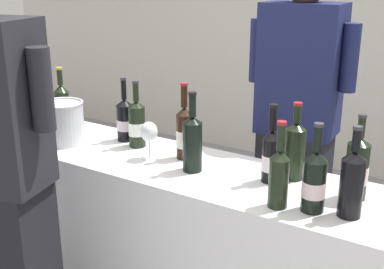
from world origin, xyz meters
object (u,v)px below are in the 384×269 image
object	(u,v)px
wine_bottle_8	(137,124)
wine_bottle_11	(352,182)
wine_bottle_6	(279,176)
wine_bottle_9	(357,168)
wine_bottle_0	(28,116)
wine_bottle_5	(192,142)
wine_bottle_7	(271,155)
wine_bottle_2	(184,132)
wine_bottle_4	(314,181)
wine_bottle_1	(125,120)
person_server	(296,142)
wine_glass	(149,133)
wine_bottle_10	(295,149)
wine_bottle_3	(62,107)
ice_bucket	(63,122)

from	to	relation	value
wine_bottle_8	wine_bottle_11	bearing A→B (deg)	-9.15
wine_bottle_6	wine_bottle_9	bearing A→B (deg)	45.99
wine_bottle_0	wine_bottle_5	distance (m)	0.95
wine_bottle_6	wine_bottle_7	bearing A→B (deg)	120.89
wine_bottle_2	wine_bottle_5	size ratio (longest dim) A/B	1.02
wine_bottle_4	wine_bottle_2	bearing A→B (deg)	164.04
wine_bottle_1	wine_bottle_5	bearing A→B (deg)	-17.46
person_server	wine_glass	bearing A→B (deg)	-125.77
wine_bottle_1	wine_bottle_2	world-z (taller)	wine_bottle_2
wine_bottle_5	wine_bottle_9	bearing A→B (deg)	8.62
wine_bottle_5	wine_bottle_10	bearing A→B (deg)	21.14
wine_bottle_1	wine_bottle_5	world-z (taller)	wine_bottle_5
wine_bottle_6	wine_bottle_10	distance (m)	0.28
wine_bottle_2	wine_bottle_5	distance (m)	0.15
wine_bottle_2	wine_bottle_8	bearing A→B (deg)	177.63
wine_bottle_3	wine_bottle_5	bearing A→B (deg)	-7.34
wine_bottle_4	wine_bottle_11	bearing A→B (deg)	14.26
wine_bottle_8	ice_bucket	size ratio (longest dim) A/B	1.55
wine_bottle_8	wine_bottle_10	bearing A→B (deg)	2.50
wine_bottle_1	person_server	xyz separation A→B (m)	(0.72, 0.49, -0.13)
wine_bottle_5	wine_bottle_10	size ratio (longest dim) A/B	1.07
wine_bottle_0	wine_bottle_8	world-z (taller)	wine_bottle_8
wine_bottle_2	wine_bottle_0	bearing A→B (deg)	-167.84
wine_bottle_1	wine_bottle_3	xyz separation A→B (m)	(-0.40, -0.04, 0.02)
wine_bottle_1	wine_bottle_3	distance (m)	0.40
wine_bottle_9	ice_bucket	bearing A→B (deg)	-174.34
wine_bottle_1	person_server	bearing A→B (deg)	34.30
wine_bottle_7	person_server	distance (m)	0.60
wine_bottle_2	wine_bottle_8	size ratio (longest dim) A/B	1.08
wine_bottle_0	wine_bottle_10	world-z (taller)	wine_bottle_10
wine_glass	wine_bottle_8	bearing A→B (deg)	145.75
wine_bottle_1	wine_bottle_8	distance (m)	0.11
wine_bottle_0	wine_bottle_3	xyz separation A→B (m)	(0.05, 0.19, 0.01)
wine_glass	person_server	world-z (taller)	person_server
wine_bottle_4	wine_bottle_11	xyz separation A→B (m)	(0.12, 0.03, 0.01)
wine_bottle_2	wine_bottle_4	xyz separation A→B (m)	(0.67, -0.19, -0.01)
wine_bottle_8	wine_bottle_11	distance (m)	1.09
wine_glass	wine_bottle_0	bearing A→B (deg)	-172.96
wine_bottle_2	ice_bucket	bearing A→B (deg)	-166.88
wine_bottle_0	wine_bottle_7	xyz separation A→B (m)	(1.27, 0.15, -0.00)
wine_bottle_0	person_server	bearing A→B (deg)	31.78
wine_bottle_2	ice_bucket	distance (m)	0.64
wine_bottle_0	wine_bottle_10	xyz separation A→B (m)	(1.34, 0.23, 0.01)
person_server	wine_bottle_6	bearing A→B (deg)	-73.38
wine_bottle_9	wine_bottle_10	bearing A→B (deg)	168.64
wine_bottle_9	wine_bottle_1	bearing A→B (deg)	177.16
wine_bottle_1	wine_glass	distance (m)	0.30
wine_bottle_1	wine_bottle_11	size ratio (longest dim) A/B	0.98
wine_glass	person_server	bearing A→B (deg)	54.23
wine_bottle_11	wine_bottle_3	bearing A→B (deg)	173.83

